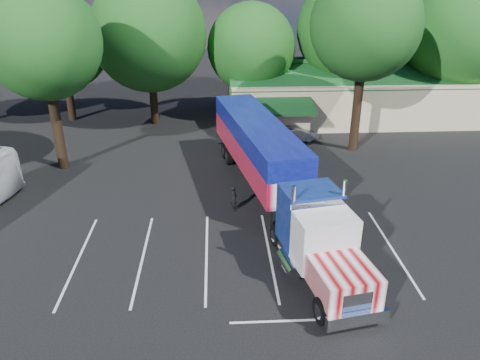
{
  "coord_description": "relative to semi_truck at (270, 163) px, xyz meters",
  "views": [
    {
      "loc": [
        0.63,
        -25.98,
        13.32
      ],
      "look_at": [
        1.95,
        -1.29,
        2.0
      ],
      "focal_mm": 35.0,
      "sensor_mm": 36.0,
      "label": 1
    }
  ],
  "objects": [
    {
      "name": "tree_row_c",
      "position": [
        -8.82,
        16.41,
        5.46
      ],
      "size": [
        10.0,
        10.0,
        13.05
      ],
      "color": "black",
      "rests_on": "ground"
    },
    {
      "name": "tree_row_f",
      "position": [
        19.18,
        17.01,
        5.21
      ],
      "size": [
        10.4,
        10.4,
        13.0
      ],
      "color": "black",
      "rests_on": "ground"
    },
    {
      "name": "tree_near_right",
      "position": [
        7.68,
        8.71,
        6.88
      ],
      "size": [
        8.0,
        8.0,
        13.5
      ],
      "color": "black",
      "rests_on": "ground"
    },
    {
      "name": "ground",
      "position": [
        -3.82,
        0.21,
        -2.58
      ],
      "size": [
        120.0,
        120.0,
        0.0
      ],
      "primitive_type": "plane",
      "color": "black",
      "rests_on": "ground"
    },
    {
      "name": "silver_sedan",
      "position": [
        3.24,
        10.71,
        -1.94
      ],
      "size": [
        4.12,
        2.37,
        1.28
      ],
      "primitive_type": "imported",
      "rotation": [
        0.0,
        0.0,
        1.85
      ],
      "color": "#9D9FA4",
      "rests_on": "ground"
    },
    {
      "name": "event_hall",
      "position": [
        9.92,
        18.02,
        -0.37
      ],
      "size": [
        24.2,
        14.12,
        5.55
      ],
      "color": "beige",
      "rests_on": "ground"
    },
    {
      "name": "tree_row_d",
      "position": [
        0.18,
        17.71,
        4.01
      ],
      "size": [
        8.0,
        8.0,
        10.6
      ],
      "color": "black",
      "rests_on": "ground"
    },
    {
      "name": "tree_near_left",
      "position": [
        -14.32,
        6.21,
        6.23
      ],
      "size": [
        7.6,
        7.6,
        12.65
      ],
      "color": "black",
      "rests_on": "ground"
    },
    {
      "name": "tree_row_b",
      "position": [
        -16.82,
        18.01,
        4.56
      ],
      "size": [
        8.4,
        8.4,
        11.35
      ],
      "color": "black",
      "rests_on": "ground"
    },
    {
      "name": "woman",
      "position": [
        -2.22,
        -1.01,
        -1.79
      ],
      "size": [
        0.45,
        0.62,
        1.58
      ],
      "primitive_type": "imported",
      "rotation": [
        0.0,
        0.0,
        1.7
      ],
      "color": "black",
      "rests_on": "ground"
    },
    {
      "name": "tree_row_e",
      "position": [
        9.18,
        18.21,
        5.51
      ],
      "size": [
        9.6,
        9.6,
        12.9
      ],
      "color": "black",
      "rests_on": "ground"
    },
    {
      "name": "semi_truck",
      "position": [
        0.0,
        0.0,
        0.0
      ],
      "size": [
        6.68,
        21.87,
        4.56
      ],
      "rotation": [
        0.0,
        0.0,
        0.19
      ],
      "color": "black",
      "rests_on": "ground"
    },
    {
      "name": "bicycle",
      "position": [
        0.18,
        1.21,
        -2.12
      ],
      "size": [
        0.9,
        1.82,
        0.92
      ],
      "primitive_type": "imported",
      "rotation": [
        0.0,
        0.0,
        0.17
      ],
      "color": "black",
      "rests_on": "ground"
    }
  ]
}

